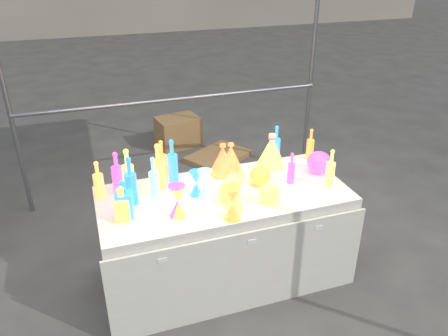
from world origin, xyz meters
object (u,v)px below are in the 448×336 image
object	(u,v)px
bottle_0	(98,179)
hourglass_0	(232,203)
globe_0	(230,192)
display_table	(224,236)
decanter_0	(122,203)
cardboard_box_closed	(178,132)
lampshade_0	(223,159)

from	to	relation	value
bottle_0	hourglass_0	world-z (taller)	bottle_0
bottle_0	globe_0	world-z (taller)	bottle_0
display_table	decanter_0	world-z (taller)	decanter_0
globe_0	hourglass_0	bearing A→B (deg)	-105.32
bottle_0	hourglass_0	size ratio (longest dim) A/B	1.22
bottle_0	decanter_0	distance (m)	0.37
cardboard_box_closed	decanter_0	distance (m)	2.96
globe_0	lampshade_0	xyz separation A→B (m)	(0.08, 0.39, 0.06)
globe_0	decanter_0	bearing A→B (deg)	-179.67
decanter_0	bottle_0	bearing A→B (deg)	117.76
cardboard_box_closed	display_table	bearing A→B (deg)	-105.49
lampshade_0	hourglass_0	bearing A→B (deg)	-101.53
globe_0	bottle_0	bearing A→B (deg)	158.15
display_table	cardboard_box_closed	world-z (taller)	display_table
lampshade_0	bottle_0	bearing A→B (deg)	-175.45
globe_0	cardboard_box_closed	bearing A→B (deg)	84.79
display_table	hourglass_0	xyz separation A→B (m)	(-0.06, -0.33, 0.49)
bottle_0	lampshade_0	world-z (taller)	bottle_0
cardboard_box_closed	decanter_0	xyz separation A→B (m)	(-0.98, -2.71, 0.68)
decanter_0	hourglass_0	world-z (taller)	decanter_0
cardboard_box_closed	bottle_0	world-z (taller)	bottle_0
hourglass_0	decanter_0	bearing A→B (deg)	162.05
decanter_0	hourglass_0	xyz separation A→B (m)	(0.68, -0.22, -0.01)
hourglass_0	lampshade_0	distance (m)	0.63
hourglass_0	display_table	bearing A→B (deg)	80.05
decanter_0	globe_0	world-z (taller)	decanter_0
hourglass_0	globe_0	xyz separation A→B (m)	(0.06, 0.22, -0.05)
cardboard_box_closed	decanter_0	bearing A→B (deg)	-119.93
lampshade_0	cardboard_box_closed	bearing A→B (deg)	87.46
display_table	globe_0	size ratio (longest dim) A/B	11.77
cardboard_box_closed	lampshade_0	xyz separation A→B (m)	(-0.17, -2.31, 0.69)
display_table	lampshade_0	distance (m)	0.59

